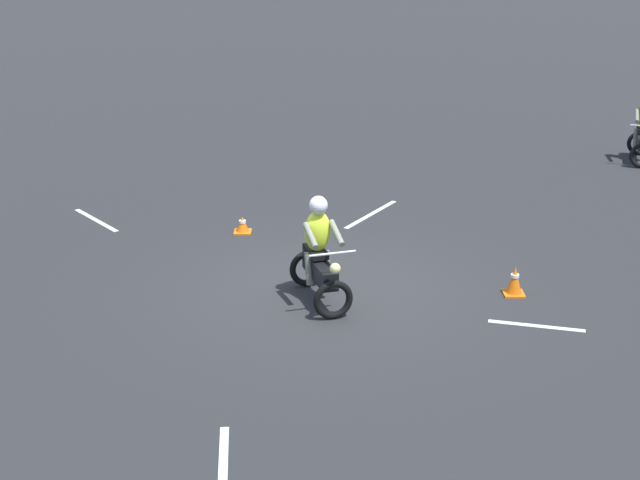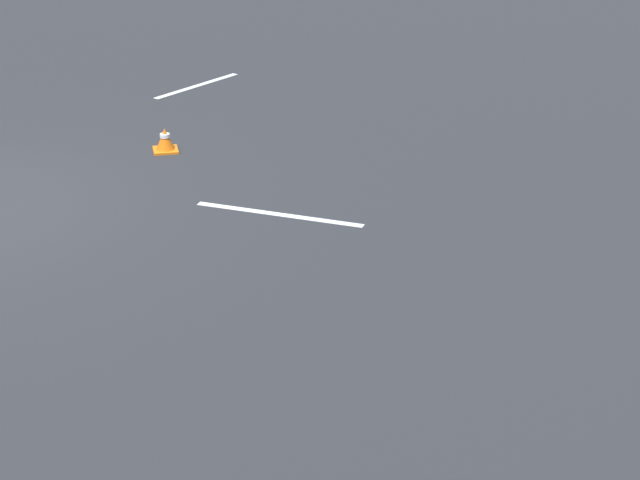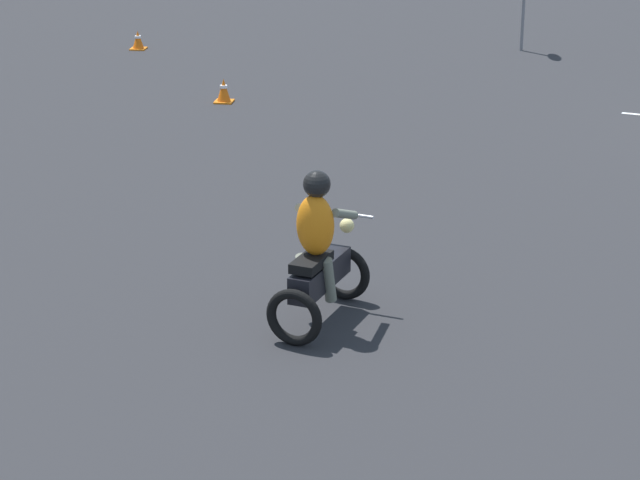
% 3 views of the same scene
% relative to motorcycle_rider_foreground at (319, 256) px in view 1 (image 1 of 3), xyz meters
% --- Properties ---
extents(ground_plane, '(120.00, 120.00, 0.00)m').
position_rel_motorcycle_rider_foreground_xyz_m(ground_plane, '(-0.45, 0.09, -0.73)').
color(ground_plane, '#28282B').
extents(motorcycle_rider_foreground, '(1.55, 1.01, 1.66)m').
position_rel_motorcycle_rider_foreground_xyz_m(motorcycle_rider_foreground, '(0.00, 0.00, 0.00)').
color(motorcycle_rider_foreground, black).
rests_on(motorcycle_rider_foreground, ground).
extents(traffic_cone_near_right, '(0.32, 0.32, 0.31)m').
position_rel_motorcycle_rider_foreground_xyz_m(traffic_cone_near_right, '(-3.16, -1.44, -0.58)').
color(traffic_cone_near_right, orange).
rests_on(traffic_cone_near_right, ground).
extents(traffic_cone_mid_left, '(0.32, 0.32, 0.46)m').
position_rel_motorcycle_rider_foreground_xyz_m(traffic_cone_mid_left, '(-0.25, 3.02, -0.50)').
color(traffic_cone_mid_left, orange).
rests_on(traffic_cone_mid_left, ground).
extents(lane_stripe_e, '(1.55, 0.23, 0.01)m').
position_rel_motorcycle_rider_foreground_xyz_m(lane_stripe_e, '(4.39, -1.01, -0.72)').
color(lane_stripe_e, silver).
rests_on(lane_stripe_e, ground).
extents(lane_stripe_n, '(0.44, 1.35, 0.01)m').
position_rel_motorcycle_rider_foreground_xyz_m(lane_stripe_n, '(0.90, 3.12, -0.72)').
color(lane_stripe_n, silver).
rests_on(lane_stripe_n, ground).
extents(lane_stripe_nw, '(1.79, 1.14, 0.01)m').
position_rel_motorcycle_rider_foreground_xyz_m(lane_stripe_nw, '(-4.26, 1.01, -0.72)').
color(lane_stripe_nw, silver).
rests_on(lane_stripe_nw, ground).
extents(lane_stripe_sw, '(1.40, 1.17, 0.01)m').
position_rel_motorcycle_rider_foreground_xyz_m(lane_stripe_sw, '(-3.88, -4.36, -0.72)').
color(lane_stripe_sw, silver).
rests_on(lane_stripe_sw, ground).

